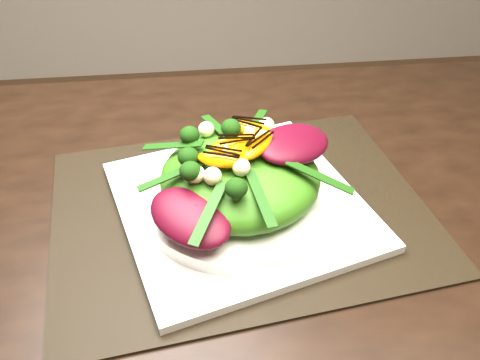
{
  "coord_description": "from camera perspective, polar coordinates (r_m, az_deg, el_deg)",
  "views": [
    {
      "loc": [
        0.01,
        -0.37,
        1.16
      ],
      "look_at": [
        0.06,
        0.09,
        0.8
      ],
      "focal_mm": 38.0,
      "sensor_mm": 36.0,
      "label": 1
    }
  ],
  "objects": [
    {
      "name": "placemat",
      "position": [
        0.62,
        -0.0,
        -3.26
      ],
      "size": [
        0.49,
        0.39,
        0.0
      ],
      "primitive_type": "cube",
      "rotation": [
        0.0,
        0.0,
        0.13
      ],
      "color": "black",
      "rests_on": "dining_table"
    },
    {
      "name": "macadamia_nut",
      "position": [
        0.53,
        3.09,
        0.03
      ],
      "size": [
        0.02,
        0.02,
        0.02
      ],
      "primitive_type": "sphere",
      "rotation": [
        0.0,
        0.0,
        -0.19
      ],
      "color": "beige",
      "rests_on": "lettuce_mound"
    },
    {
      "name": "salad_bowl",
      "position": [
        0.61,
        -0.0,
        -1.76
      ],
      "size": [
        0.31,
        0.31,
        0.02
      ],
      "primitive_type": "cylinder",
      "rotation": [
        0.0,
        0.0,
        -0.36
      ],
      "color": "white",
      "rests_on": "plate_base"
    },
    {
      "name": "lettuce_mound",
      "position": [
        0.59,
        0.0,
        0.35
      ],
      "size": [
        0.2,
        0.2,
        0.06
      ],
      "primitive_type": "ellipsoid",
      "rotation": [
        0.0,
        0.0,
        -0.08
      ],
      "color": "#366C14",
      "rests_on": "salad_bowl"
    },
    {
      "name": "balsamic_drizzle",
      "position": [
        0.58,
        -0.51,
        5.19
      ],
      "size": [
        0.04,
        0.02,
        0.0
      ],
      "primitive_type": "cube",
      "rotation": [
        0.0,
        0.0,
        0.44
      ],
      "color": "black",
      "rests_on": "orange_segment"
    },
    {
      "name": "radicchio_leaf",
      "position": [
        0.59,
        6.03,
        4.05
      ],
      "size": [
        0.12,
        0.11,
        0.02
      ],
      "primitive_type": "ellipsoid",
      "rotation": [
        0.0,
        0.0,
        0.57
      ],
      "color": "#3D0613",
      "rests_on": "lettuce_mound"
    },
    {
      "name": "plate_base",
      "position": [
        0.62,
        -0.0,
        -2.76
      ],
      "size": [
        0.34,
        0.34,
        0.01
      ],
      "primitive_type": "cube",
      "rotation": [
        0.0,
        0.0,
        0.28
      ],
      "color": "silver",
      "rests_on": "placemat"
    },
    {
      "name": "dining_table",
      "position": [
        0.57,
        -5.25,
        -11.01
      ],
      "size": [
        1.6,
        0.9,
        0.75
      ],
      "primitive_type": "cube",
      "color": "black",
      "rests_on": "floor"
    },
    {
      "name": "broccoli_floret",
      "position": [
        0.59,
        -7.58,
        4.02
      ],
      "size": [
        0.04,
        0.04,
        0.03
      ],
      "primitive_type": "sphere",
      "rotation": [
        0.0,
        0.0,
        -0.41
      ],
      "color": "#143309",
      "rests_on": "lettuce_mound"
    },
    {
      "name": "orange_segment",
      "position": [
        0.58,
        -0.5,
        4.52
      ],
      "size": [
        0.06,
        0.04,
        0.01
      ],
      "primitive_type": "ellipsoid",
      "rotation": [
        0.0,
        0.0,
        0.44
      ],
      "color": "orange",
      "rests_on": "lettuce_mound"
    }
  ]
}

